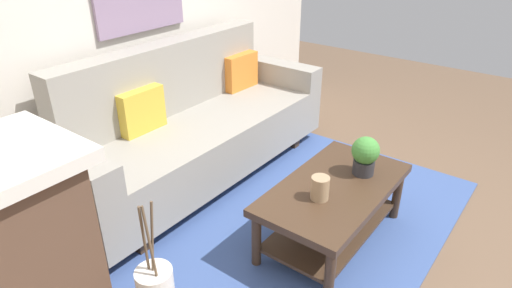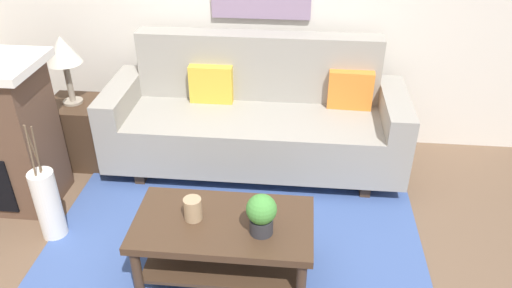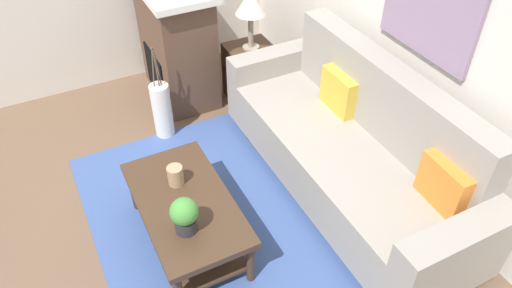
{
  "view_description": "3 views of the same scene",
  "coord_description": "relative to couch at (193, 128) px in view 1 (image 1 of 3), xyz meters",
  "views": [
    {
      "loc": [
        -2.17,
        -0.74,
        1.93
      ],
      "look_at": [
        -0.13,
        0.8,
        0.6
      ],
      "focal_mm": 30.58,
      "sensor_mm": 36.0,
      "label": 1
    },
    {
      "loc": [
        0.41,
        -2.05,
        2.4
      ],
      "look_at": [
        0.1,
        1.05,
        0.51
      ],
      "focal_mm": 34.81,
      "sensor_mm": 36.0,
      "label": 2
    },
    {
      "loc": [
        2.17,
        -0.31,
        2.82
      ],
      "look_at": [
        -0.1,
        0.84,
        0.65
      ],
      "focal_mm": 33.69,
      "sensor_mm": 36.0,
      "label": 3
    }
  ],
  "objects": [
    {
      "name": "floor_vase_branch_c",
      "position": [
        -1.34,
        -1.09,
        0.28
      ],
      "size": [
        0.01,
        0.04,
        0.36
      ],
      "primitive_type": "cylinder",
      "rotation": [
        -0.09,
        -0.01,
        0.0
      ],
      "color": "brown",
      "rests_on": "floor_vase"
    },
    {
      "name": "floor_vase_branch_b",
      "position": [
        -1.34,
        -1.06,
        0.28
      ],
      "size": [
        0.03,
        0.04,
        0.36
      ],
      "primitive_type": "cylinder",
      "rotation": [
        0.07,
        -0.06,
        0.0
      ],
      "color": "brown",
      "rests_on": "floor_vase"
    },
    {
      "name": "potted_plant_tabletop",
      "position": [
        0.17,
        -1.39,
        0.14
      ],
      "size": [
        0.18,
        0.18,
        0.26
      ],
      "color": "#2D2D33",
      "rests_on": "coffee_table"
    },
    {
      "name": "floor_vase_branch_a",
      "position": [
        -1.31,
        -1.07,
        0.28
      ],
      "size": [
        0.04,
        0.03,
        0.36
      ],
      "primitive_type": "cylinder",
      "rotation": [
        0.04,
        0.08,
        0.0
      ],
      "color": "brown",
      "rests_on": "floor_vase"
    },
    {
      "name": "throw_pillow_mustard",
      "position": [
        -0.38,
        0.12,
        0.25
      ],
      "size": [
        0.36,
        0.12,
        0.32
      ],
      "primitive_type": "cube",
      "rotation": [
        0.0,
        0.0,
        -0.0
      ],
      "color": "gold",
      "rests_on": "couch"
    },
    {
      "name": "throw_pillow_orange",
      "position": [
        0.77,
        0.12,
        0.25
      ],
      "size": [
        0.37,
        0.14,
        0.32
      ],
      "primitive_type": "cube",
      "rotation": [
        0.0,
        0.0,
        -0.05
      ],
      "color": "orange",
      "rests_on": "couch"
    },
    {
      "name": "couch",
      "position": [
        0.0,
        0.0,
        0.0
      ],
      "size": [
        2.42,
        0.84,
        1.08
      ],
      "color": "gray",
      "rests_on": "ground_plane"
    },
    {
      "name": "area_rug",
      "position": [
        -0.05,
        -1.07,
        -0.43
      ],
      "size": [
        2.6,
        1.75,
        0.01
      ],
      "primitive_type": "cube",
      "color": "#3D5693",
      "rests_on": "ground_plane"
    },
    {
      "name": "ground_plane",
      "position": [
        -0.05,
        -1.57,
        -0.43
      ],
      "size": [
        8.84,
        8.84,
        0.0
      ],
      "primitive_type": "plane",
      "color": "brown"
    },
    {
      "name": "side_table",
      "position": [
        -1.51,
        -0.1,
        -0.15
      ],
      "size": [
        0.44,
        0.44,
        0.56
      ],
      "primitive_type": "cube",
      "color": "#422D1E",
      "rests_on": "ground_plane"
    },
    {
      "name": "coffee_table",
      "position": [
        -0.07,
        -1.31,
        -0.12
      ],
      "size": [
        1.1,
        0.6,
        0.43
      ],
      "color": "#422D1E",
      "rests_on": "ground_plane"
    },
    {
      "name": "wall_back",
      "position": [
        -0.05,
        0.54,
        0.92
      ],
      "size": [
        4.84,
        0.1,
        2.7
      ],
      "primitive_type": "cube",
      "color": "silver",
      "rests_on": "ground_plane"
    },
    {
      "name": "tabletop_vase",
      "position": [
        -0.25,
        -1.31,
        0.07
      ],
      "size": [
        0.11,
        0.11,
        0.15
      ],
      "primitive_type": "cylinder",
      "color": "tan",
      "rests_on": "coffee_table"
    }
  ]
}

